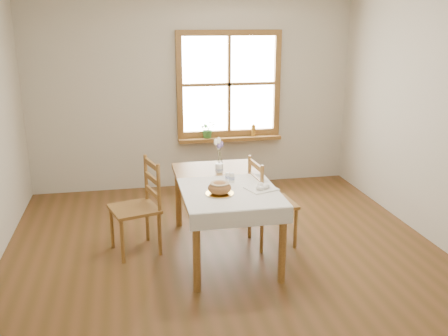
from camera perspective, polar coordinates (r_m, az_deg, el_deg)
The scene contains 18 objects.
ground at distance 5.02m, azimuth 0.68°, elevation -10.87°, with size 5.00×5.00×0.00m, color brown.
room_walls at distance 4.49m, azimuth 0.75°, elevation 8.81°, with size 4.60×5.10×2.65m.
window at distance 7.02m, azimuth 0.57°, elevation 9.57°, with size 1.46×0.08×1.46m.
window_sill at distance 7.09m, azimuth 0.66°, elevation 3.39°, with size 1.46×0.20×0.05m.
dining_table at distance 5.03m, azimuth -0.00°, elevation -2.57°, with size 0.90×1.60×0.75m.
table_linen at distance 4.71m, azimuth 0.72°, elevation -2.73°, with size 0.91×0.99×0.01m, color white.
chair_left at distance 5.16m, azimuth -10.24°, elevation -4.47°, with size 0.45×0.47×0.97m, color olive, non-canonical shape.
chair_right at distance 5.30m, azimuth 5.59°, elevation -3.86°, with size 0.44×0.46×0.94m, color olive, non-canonical shape.
bread_plate at distance 4.63m, azimuth -0.51°, elevation -2.96°, with size 0.25×0.25×0.01m, color silver.
bread_loaf at distance 4.61m, azimuth -0.51°, elevation -2.17°, with size 0.22×0.22×0.12m, color olive.
egg_napkin at distance 4.78m, azimuth 4.31°, elevation -2.37°, with size 0.27×0.23×0.01m, color white.
eggs at distance 4.77m, azimuth 4.32°, elevation -2.04°, with size 0.21×0.19×0.05m, color white, non-canonical shape.
salt_shaker at distance 5.02m, azimuth 0.39°, elevation -0.94°, with size 0.04×0.04×0.08m, color silver.
pepper_shaker at distance 4.95m, azimuth 0.90°, elevation -1.08°, with size 0.05×0.05×0.10m, color silver.
flower_vase at distance 5.30m, azimuth -0.54°, elevation -0.05°, with size 0.08×0.08×0.09m, color silver.
lavender_bouquet at distance 5.25m, azimuth -0.55°, elevation 1.90°, with size 0.15×0.15×0.28m, color #745EA7, non-canonical shape.
potted_plant at distance 7.01m, azimuth -1.88°, elevation 4.22°, with size 0.22×0.24×0.19m, color #32692A.
amber_bottle at distance 7.14m, azimuth 3.38°, elevation 4.37°, with size 0.06×0.06×0.17m, color #A36C1E.
Camera 1 is at (-0.92, -4.35, 2.33)m, focal length 40.00 mm.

